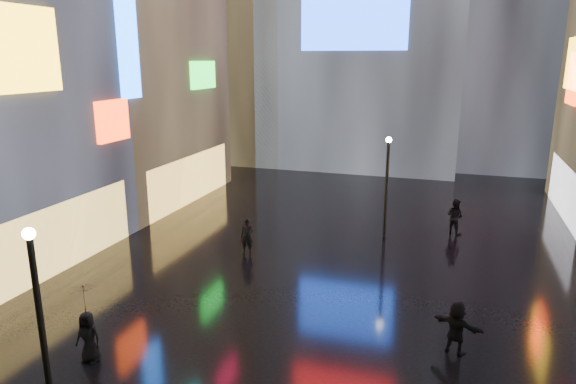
% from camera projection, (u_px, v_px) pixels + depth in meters
% --- Properties ---
extents(ground, '(140.00, 140.00, 0.00)m').
position_uv_depth(ground, '(340.00, 253.00, 24.25)').
color(ground, black).
rests_on(ground, ground).
extents(building_left_far, '(10.28, 12.00, 22.00)m').
position_uv_depth(building_left_far, '(113.00, 24.00, 31.77)').
color(building_left_far, black).
rests_on(building_left_far, ground).
extents(tower_flank_left, '(10.00, 10.00, 26.00)m').
position_uv_depth(tower_flank_left, '(243.00, 11.00, 45.39)').
color(tower_flank_left, black).
rests_on(tower_flank_left, ground).
extents(lamp_near, '(0.30, 0.30, 5.20)m').
position_uv_depth(lamp_near, '(40.00, 317.00, 12.29)').
color(lamp_near, black).
rests_on(lamp_near, ground).
extents(lamp_far, '(0.30, 0.30, 5.20)m').
position_uv_depth(lamp_far, '(387.00, 181.00, 25.80)').
color(lamp_far, black).
rests_on(lamp_far, ground).
extents(pedestrian_4, '(0.82, 0.57, 1.60)m').
position_uv_depth(pedestrian_4, '(88.00, 337.00, 15.47)').
color(pedestrian_4, black).
rests_on(pedestrian_4, ground).
extents(pedestrian_5, '(1.67, 1.06, 1.72)m').
position_uv_depth(pedestrian_5, '(456.00, 328.00, 15.88)').
color(pedestrian_5, black).
rests_on(pedestrian_5, ground).
extents(pedestrian_6, '(0.68, 0.51, 1.71)m').
position_uv_depth(pedestrian_6, '(247.00, 236.00, 24.07)').
color(pedestrian_6, black).
rests_on(pedestrian_6, ground).
extents(pedestrian_7, '(1.14, 1.08, 1.86)m').
position_uv_depth(pedestrian_7, '(455.00, 216.00, 26.83)').
color(pedestrian_7, black).
rests_on(pedestrian_7, ground).
extents(umbrella_2, '(1.34, 1.35, 0.90)m').
position_uv_depth(umbrella_2, '(84.00, 299.00, 15.15)').
color(umbrella_2, black).
rests_on(umbrella_2, pedestrian_4).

